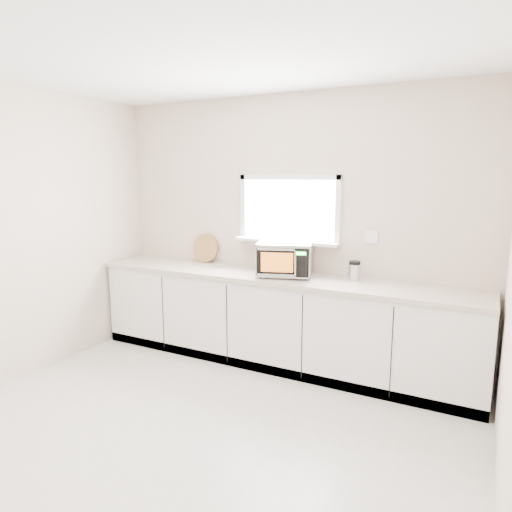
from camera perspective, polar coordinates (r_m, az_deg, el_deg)
The scene contains 8 objects.
ground at distance 3.52m, azimuth -10.31°, elevation -22.70°, with size 4.00×4.00×0.00m, color beige.
back_wall at distance 4.72m, azimuth 4.16°, elevation 3.58°, with size 4.00×0.17×2.70m.
cabinets at distance 4.65m, azimuth 2.54°, elevation -8.16°, with size 3.92×0.60×0.88m, color silver.
countertop at distance 4.52m, azimuth 2.53°, elevation -2.65°, with size 3.92×0.64×0.04m, color beige.
microwave at distance 4.46m, azimuth 3.63°, elevation -0.30°, with size 0.61×0.53×0.33m.
knife_block at distance 4.66m, azimuth 1.11°, elevation -0.48°, with size 0.14×0.21×0.28m.
cutting_board at distance 5.19m, azimuth -6.36°, elevation 0.97°, with size 0.32×0.32×0.02m, color #B07744.
coffee_grinder at distance 4.38m, azimuth 12.20°, elevation -1.79°, with size 0.13×0.13×0.19m.
Camera 1 is at (1.86, -2.31, 1.90)m, focal length 32.00 mm.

